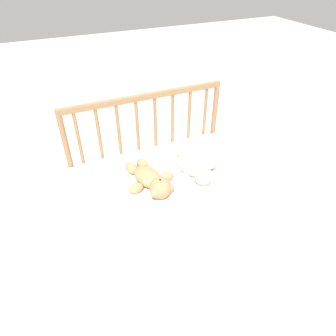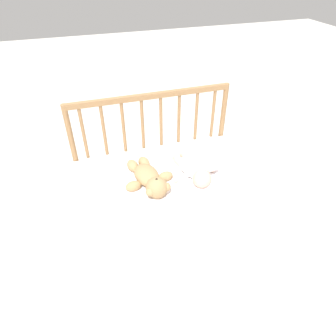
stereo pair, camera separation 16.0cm
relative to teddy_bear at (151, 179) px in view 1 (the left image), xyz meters
The scene contains 6 objects.
ground_plane 0.56m from the teddy_bear, 21.10° to the left, with size 12.00×12.00×0.00m, color silver.
crib_mattress 0.33m from the teddy_bear, 21.10° to the left, with size 1.12×0.67×0.49m.
crib_rail 0.44m from the teddy_bear, 71.81° to the left, with size 1.12×0.04×0.89m.
blanket 0.15m from the teddy_bear, 16.27° to the left, with size 0.79×0.51×0.01m.
teddy_bear is the anchor object (origin of this frame).
baby 0.28m from the teddy_bear, ahead, with size 0.31×0.40×0.11m.
Camera 1 is at (-0.61, -1.36, 1.67)m, focal length 32.00 mm.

